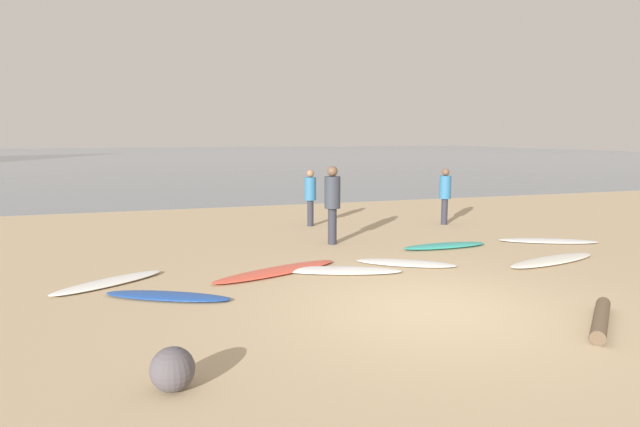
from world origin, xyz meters
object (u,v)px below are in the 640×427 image
Objects in this scene: surfboard_2 at (277,271)px; beach_rock_near at (172,369)px; person_0 at (332,198)px; surfboard_1 at (168,296)px; driftwood_log at (601,319)px; surfboard_3 at (338,270)px; surfboard_6 at (552,260)px; surfboard_4 at (406,263)px; person_2 at (310,193)px; surfboard_0 at (109,282)px; surfboard_5 at (445,246)px; person_1 at (445,192)px; surfboard_7 at (548,241)px.

beach_rock_near is at bearing -137.58° from surfboard_2.
surfboard_1 is at bearing 72.77° from person_0.
driftwood_log is 5.45m from beach_rock_near.
surfboard_6 is (4.30, -0.57, 0.01)m from surfboard_3.
surfboard_4 is 1.24× the size of person_2.
surfboard_5 reaches higher than surfboard_0.
person_0 reaches higher than surfboard_2.
person_1 is 8.17m from driftwood_log.
surfboard_7 is (4.19, 0.95, 0.00)m from surfboard_4.
person_2 is (1.00, 5.03, 0.88)m from surfboard_3.
surfboard_1 is 1.01× the size of surfboard_5.
surfboard_5 is 7.96m from beach_rock_near.
surfboard_1 is 8.86m from surfboard_7.
surfboard_0 is 6.82m from person_2.
person_2 is (2.08, 4.75, 0.88)m from surfboard_2.
surfboard_4 is (2.54, -0.12, -0.01)m from surfboard_2.
beach_rock_near is at bearing 48.68° from person_2.
person_0 reaches higher than person_1.
surfboard_2 is at bearing -174.09° from surfboard_3.
driftwood_log is (1.60, -6.15, -0.97)m from person_0.
surfboard_2 is 1.11× the size of surfboard_6.
person_0 is (4.70, 2.07, 1.02)m from surfboard_0.
driftwood_log is at bearing -45.03° from surfboard_4.
person_0 is at bearing 93.48° from surfboard_3.
surfboard_0 reaches higher than surfboard_4.
person_2 reaches higher than surfboard_3.
surfboard_7 is at bearing 39.45° from surfboard_1.
person_2 is (-2.00, 3.73, 0.87)m from surfboard_5.
surfboard_2 is at bearing -150.94° from surfboard_4.
surfboard_7 is 6.14m from person_2.
beach_rock_near is at bearing -111.69° from surfboard_0.
person_1 is at bearing 149.51° from person_2.
surfboard_6 is at bearing -104.30° from surfboard_7.
surfboard_6 is 3.66m from driftwood_log.
person_1 is (1.66, 2.81, 0.88)m from surfboard_5.
surfboard_7 is at bearing 55.49° from driftwood_log.
surfboard_5 is 2.28m from surfboard_6.
surfboard_5 is 4.62× the size of beach_rock_near.
surfboard_5 is 5.02m from driftwood_log.
person_1 is at bearing -124.31° from person_0.
person_0 is (3.78, 3.15, 1.03)m from surfboard_1.
surfboard_1 is 1.06× the size of surfboard_4.
surfboard_6 is at bearing 57.97° from driftwood_log.
surfboard_3 is 2.78m from person_0.
surfboard_0 is 4.31m from beach_rock_near.
person_2 is at bearing 117.83° from surfboard_5.
person_1 is at bearing 58.96° from surfboard_5.
beach_rock_near is (-7.39, -3.25, 0.17)m from surfboard_6.
driftwood_log is at bearing -36.99° from surfboard_3.
beach_rock_near reaches higher than surfboard_0.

